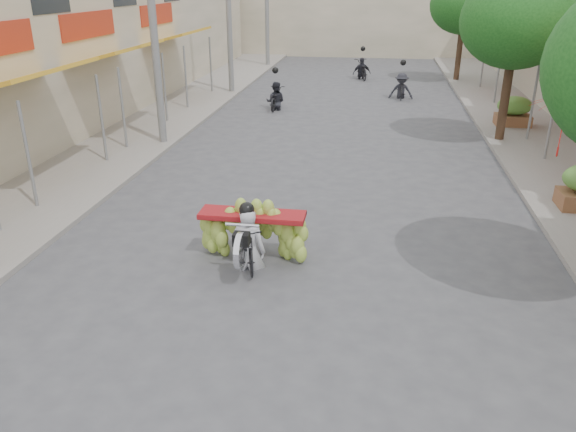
# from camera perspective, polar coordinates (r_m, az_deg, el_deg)

# --- Properties ---
(sidewalk_left) EXTENTS (4.00, 60.00, 0.12)m
(sidewalk_left) POSITION_cam_1_polar(r_m,az_deg,el_deg) (22.05, -13.70, 9.45)
(sidewalk_left) COLOR gray
(sidewalk_left) RESTS_ON ground
(sidewalk_right) EXTENTS (4.00, 60.00, 0.12)m
(sidewalk_right) POSITION_cam_1_polar(r_m,az_deg,el_deg) (21.20, 24.39, 7.52)
(sidewalk_right) COLOR gray
(sidewalk_right) RESTS_ON ground
(far_building) EXTENTS (20.00, 6.00, 7.00)m
(far_building) POSITION_cam_1_polar(r_m,az_deg,el_deg) (42.87, 7.63, 20.79)
(far_building) COLOR #C0B398
(far_building) RESTS_ON ground
(utility_pole_mid) EXTENTS (0.60, 0.24, 8.00)m
(utility_pole_mid) POSITION_cam_1_polar(r_m,az_deg,el_deg) (18.14, -13.64, 19.38)
(utility_pole_mid) COLOR slate
(utility_pole_mid) RESTS_ON ground
(utility_pole_far) EXTENTS (0.60, 0.24, 8.00)m
(utility_pole_far) POSITION_cam_1_polar(r_m,az_deg,el_deg) (26.70, -6.08, 20.80)
(utility_pole_far) COLOR slate
(utility_pole_far) RESTS_ON ground
(street_tree_mid) EXTENTS (3.40, 3.40, 5.25)m
(street_tree_mid) POSITION_cam_1_polar(r_m,az_deg,el_deg) (19.30, 22.21, 17.85)
(street_tree_mid) COLOR #3A2719
(street_tree_mid) RESTS_ON ground
(street_tree_far) EXTENTS (3.40, 3.40, 5.25)m
(street_tree_far) POSITION_cam_1_polar(r_m,az_deg,el_deg) (31.12, 17.49, 19.79)
(street_tree_far) COLOR #3A2719
(street_tree_far) RESTS_ON ground
(produce_crate_far) EXTENTS (1.20, 0.88, 1.16)m
(produce_crate_far) POSITION_cam_1_polar(r_m,az_deg,el_deg) (21.81, 22.00, 10.06)
(produce_crate_far) COLOR brown
(produce_crate_far) RESTS_ON ground
(banana_motorbike) EXTENTS (2.20, 1.75, 2.19)m
(banana_motorbike) POSITION_cam_1_polar(r_m,az_deg,el_deg) (10.41, -3.88, -1.07)
(banana_motorbike) COLOR black
(banana_motorbike) RESTS_ON ground
(market_umbrella) EXTENTS (2.15, 2.15, 1.55)m
(market_umbrella) POSITION_cam_1_polar(r_m,az_deg,el_deg) (15.39, 26.60, 10.89)
(market_umbrella) COLOR red
(market_umbrella) RESTS_ON ground
(pedestrian) EXTENTS (0.92, 0.59, 1.81)m
(pedestrian) POSITION_cam_1_polar(r_m,az_deg,el_deg) (21.96, 21.89, 10.99)
(pedestrian) COLOR white
(pedestrian) RESTS_ON ground
(bg_motorbike_a) EXTENTS (0.81, 1.58, 1.95)m
(bg_motorbike_a) POSITION_cam_1_polar(r_m,az_deg,el_deg) (23.43, -1.29, 12.57)
(bg_motorbike_a) COLOR black
(bg_motorbike_a) RESTS_ON ground
(bg_motorbike_b) EXTENTS (1.06, 1.56, 1.95)m
(bg_motorbike_b) POSITION_cam_1_polar(r_m,az_deg,el_deg) (26.14, 11.50, 13.48)
(bg_motorbike_b) COLOR black
(bg_motorbike_b) RESTS_ON ground
(bg_motorbike_c) EXTENTS (1.08, 1.89, 1.95)m
(bg_motorbike_c) POSITION_cam_1_polar(r_m,az_deg,el_deg) (31.19, 7.55, 15.02)
(bg_motorbike_c) COLOR black
(bg_motorbike_c) RESTS_ON ground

